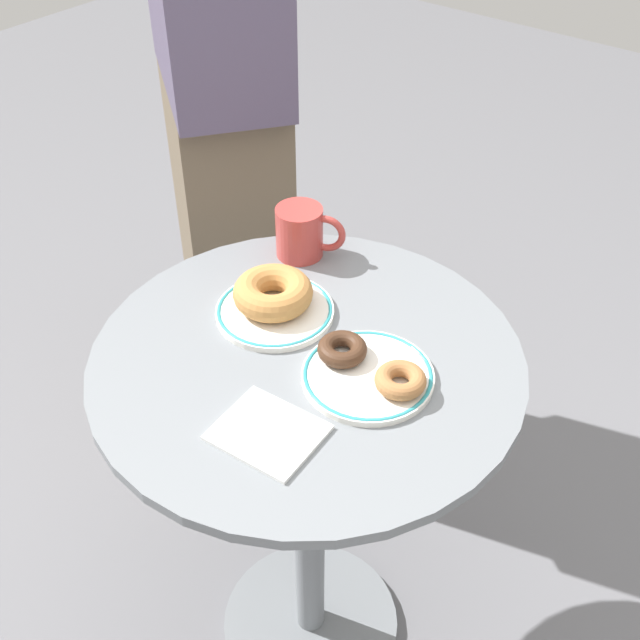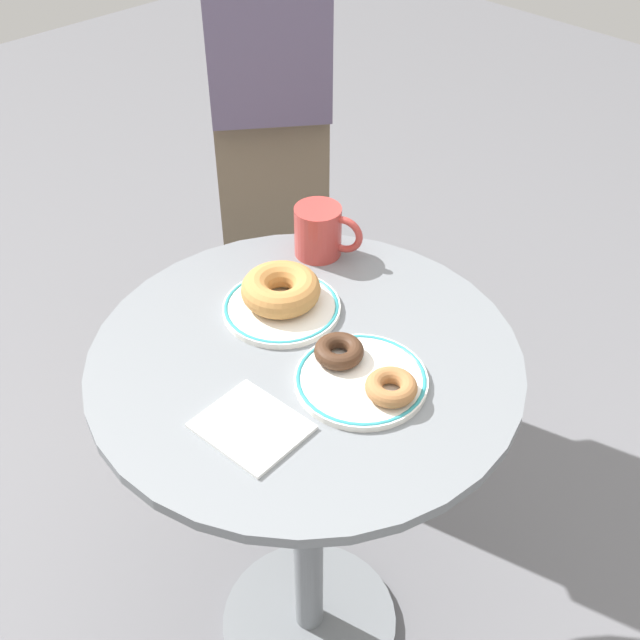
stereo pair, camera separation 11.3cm
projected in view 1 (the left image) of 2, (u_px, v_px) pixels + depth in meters
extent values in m
cube|color=slate|center=(311.00, 627.00, 1.64)|extent=(7.00, 7.00, 0.02)
cylinder|color=slate|center=(307.00, 360.00, 1.16)|extent=(0.64, 0.64, 0.02)
cylinder|color=slate|center=(309.00, 512.00, 1.39)|extent=(0.06, 0.06, 0.71)
cylinder|color=slate|center=(311.00, 622.00, 1.63)|extent=(0.36, 0.36, 0.03)
cylinder|color=white|center=(275.00, 312.00, 1.22)|extent=(0.18, 0.18, 0.01)
torus|color=teal|center=(275.00, 310.00, 1.22)|extent=(0.18, 0.18, 0.01)
cylinder|color=white|center=(368.00, 376.00, 1.11)|extent=(0.19, 0.19, 0.01)
torus|color=teal|center=(368.00, 375.00, 1.11)|extent=(0.18, 0.18, 0.01)
torus|color=#BC7F42|center=(273.00, 293.00, 1.21)|extent=(0.16, 0.16, 0.04)
torus|color=#A36B3D|center=(400.00, 380.00, 1.08)|extent=(0.09, 0.09, 0.02)
torus|color=#422819|center=(342.00, 349.00, 1.13)|extent=(0.09, 0.09, 0.02)
cube|color=white|center=(268.00, 432.00, 1.03)|extent=(0.14, 0.12, 0.01)
cylinder|color=#B73D38|center=(299.00, 232.00, 1.32)|extent=(0.08, 0.08, 0.09)
torus|color=#B73D38|center=(326.00, 233.00, 1.31)|extent=(0.07, 0.04, 0.07)
cube|color=brown|center=(236.00, 263.00, 1.87)|extent=(0.42, 0.39, 0.88)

